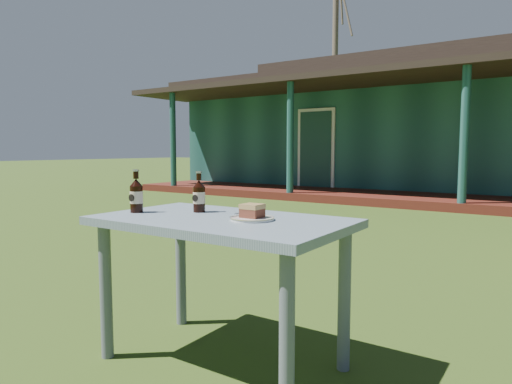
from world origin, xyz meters
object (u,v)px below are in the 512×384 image
Objects in this scene: cake_slice at (252,211)px; cola_bottle_far at (136,195)px; plate at (252,218)px; cola_bottle_near at (199,196)px; cafe_table at (221,239)px.

cake_slice is 0.41× the size of cola_bottle_far.
plate is 0.92× the size of cola_bottle_far.
cola_bottle_near is at bearing 169.55° from plate.
cola_bottle_far reaches higher than cake_slice.
plate is at bearing 8.32° from cafe_table.
cola_bottle_near is (-0.39, 0.08, 0.04)m from cake_slice.
plate is at bearing 10.47° from cola_bottle_far.
cafe_table is 5.65× the size of cola_bottle_near.
cafe_table is 0.30m from cola_bottle_near.
cola_bottle_far is (-0.48, -0.09, 0.19)m from cafe_table.
cola_bottle_far is at bearing -169.53° from plate.
cake_slice is (0.01, -0.01, 0.04)m from plate.
plate is 0.66m from cola_bottle_far.
cake_slice is 0.40m from cola_bottle_near.
cafe_table is 5.88× the size of plate.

